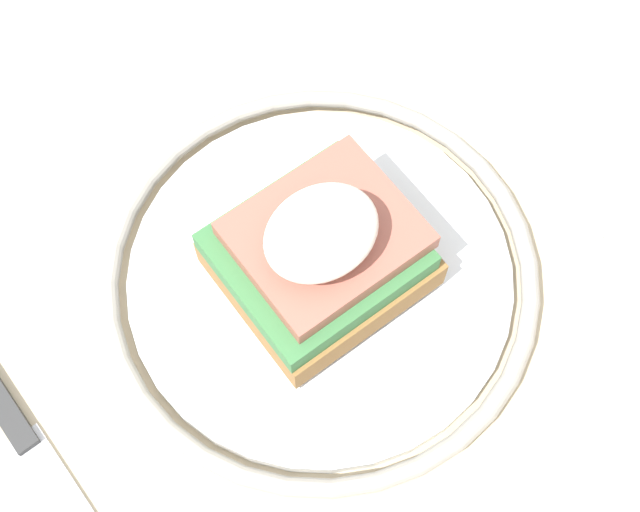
% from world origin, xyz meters
% --- Properties ---
extents(ground_plane, '(6.00, 6.00, 0.00)m').
position_xyz_m(ground_plane, '(0.00, 0.00, 0.00)').
color(ground_plane, gray).
extents(dining_table, '(0.81, 0.74, 0.76)m').
position_xyz_m(dining_table, '(0.00, 0.00, 0.62)').
color(dining_table, '#C6B28E').
rests_on(dining_table, ground_plane).
extents(plate, '(0.24, 0.24, 0.02)m').
position_xyz_m(plate, '(-0.02, -0.00, 0.77)').
color(plate, silver).
rests_on(plate, dining_table).
extents(sandwich, '(0.10, 0.09, 0.08)m').
position_xyz_m(sandwich, '(-0.01, 0.00, 0.80)').
color(sandwich, olive).
rests_on(sandwich, plate).
extents(fork, '(0.05, 0.15, 0.00)m').
position_xyz_m(fork, '(-0.16, 0.01, 0.76)').
color(fork, silver).
rests_on(fork, dining_table).
extents(knife, '(0.02, 0.19, 0.01)m').
position_xyz_m(knife, '(0.16, -0.01, 0.76)').
color(knife, '#2D2D2D').
rests_on(knife, dining_table).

